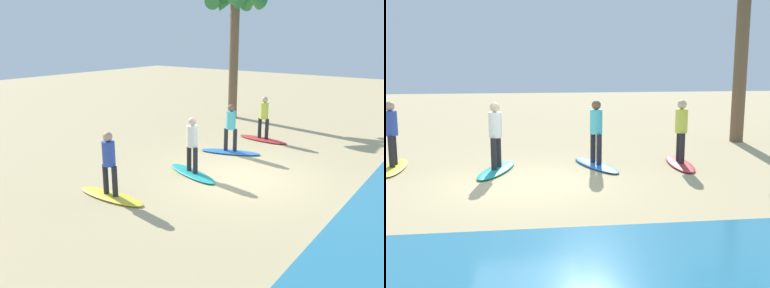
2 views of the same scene
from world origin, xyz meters
TOP-DOWN VIEW (x-y plane):
  - ground_plane at (0.00, 0.00)m, footprint 60.00×60.00m
  - surfboard_red at (-4.10, -1.43)m, footprint 0.74×2.14m
  - surfer_red at (-4.10, -1.43)m, footprint 0.32×0.46m
  - surfboard_blue at (-1.87, -1.55)m, footprint 1.24×2.17m
  - surfer_blue at (-1.87, -1.55)m, footprint 0.32×0.44m
  - surfboard_teal at (0.68, -1.30)m, footprint 1.20×2.17m
  - surfer_teal at (0.68, -1.30)m, footprint 0.32×0.44m
  - surfboard_yellow at (3.29, -1.93)m, footprint 0.66×2.12m
  - surfer_yellow at (3.29, -1.93)m, footprint 0.32×0.46m
  - palm_tree at (-7.28, -4.75)m, footprint 2.88×3.03m

SIDE VIEW (x-z plane):
  - ground_plane at x=0.00m, z-range 0.00..0.00m
  - surfboard_red at x=-4.10m, z-range 0.00..0.09m
  - surfboard_blue at x=-1.87m, z-range 0.00..0.09m
  - surfboard_teal at x=0.68m, z-range 0.00..0.09m
  - surfboard_yellow at x=3.29m, z-range 0.00..0.09m
  - surfer_red at x=-4.10m, z-range 0.22..1.86m
  - surfer_blue at x=-1.87m, z-range 0.22..1.86m
  - surfer_teal at x=0.68m, z-range 0.22..1.86m
  - surfer_yellow at x=3.29m, z-range 0.22..1.86m
  - palm_tree at x=-7.28m, z-range 1.96..8.44m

